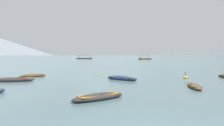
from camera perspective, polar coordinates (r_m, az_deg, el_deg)
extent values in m
plane|color=#476066|center=(1506.27, -3.57, 2.15)|extent=(6000.00, 6000.00, 0.00)
cone|color=slate|center=(2205.62, -4.78, 8.27)|extent=(1851.64, 1851.64, 468.23)
cone|color=slate|center=(2148.20, 16.41, 5.14)|extent=(927.94, 927.94, 227.97)
ellipsoid|color=#2D2826|center=(24.35, -25.66, -4.17)|extent=(4.69, 1.74, 0.53)
cube|color=#B22D28|center=(24.33, -25.66, -3.80)|extent=(3.38, 1.26, 0.05)
cube|color=#2D2826|center=(24.33, -25.67, -3.68)|extent=(0.19, 0.76, 0.04)
ellipsoid|color=brown|center=(28.20, -20.67, -3.26)|extent=(3.13, 2.64, 0.50)
cube|color=#197A56|center=(28.19, -20.67, -2.96)|extent=(2.26, 1.90, 0.05)
cube|color=brown|center=(28.18, -20.67, -2.86)|extent=(0.41, 0.51, 0.04)
ellipsoid|color=brown|center=(19.22, 21.50, -5.87)|extent=(1.72, 3.80, 0.42)
cube|color=#197A56|center=(19.20, 21.50, -5.50)|extent=(1.24, 2.74, 0.05)
cube|color=brown|center=(19.19, 21.50, -5.35)|extent=(0.63, 0.22, 0.04)
ellipsoid|color=navy|center=(23.40, 2.68, -4.17)|extent=(3.63, 3.41, 0.58)
cube|color=olive|center=(23.38, 2.68, -3.75)|extent=(2.61, 2.45, 0.05)
cube|color=navy|center=(23.37, 2.69, -3.63)|extent=(0.53, 0.58, 0.04)
ellipsoid|color=#2D2826|center=(13.25, -3.68, -9.25)|extent=(3.70, 2.94, 0.50)
cube|color=orange|center=(13.22, -3.68, -8.61)|extent=(2.67, 2.11, 0.05)
cube|color=#2D2826|center=(13.21, -3.68, -8.40)|extent=(0.46, 0.64, 0.04)
cube|color=brown|center=(123.95, 8.95, 1.07)|extent=(7.83, 4.87, 0.90)
cylinder|color=#4C4742|center=(121.63, 8.07, 1.58)|extent=(0.10, 0.10, 1.80)
cylinder|color=#4C4742|center=(123.21, 7.61, 1.59)|extent=(0.10, 0.10, 1.80)
cylinder|color=#4C4742|center=(124.73, 10.28, 1.58)|extent=(0.10, 0.10, 1.80)
cylinder|color=#4C4742|center=(126.26, 9.81, 1.60)|extent=(0.10, 0.10, 1.80)
cube|color=#334C75|center=(123.93, 8.96, 2.00)|extent=(6.58, 4.09, 0.12)
cube|color=brown|center=(137.65, -7.52, 1.19)|extent=(10.06, 4.33, 0.90)
cylinder|color=#4C4742|center=(138.92, -5.91, 1.67)|extent=(0.10, 0.10, 1.80)
cylinder|color=#4C4742|center=(135.79, -5.99, 1.66)|extent=(0.10, 0.10, 1.80)
cylinder|color=#4C4742|center=(139.58, -9.02, 1.66)|extent=(0.10, 0.10, 1.80)
cylinder|color=#4C4742|center=(136.47, -9.17, 1.65)|extent=(0.10, 0.10, 1.80)
cube|color=#334C75|center=(137.63, -7.53, 2.04)|extent=(8.45, 3.64, 0.12)
sphere|color=yellow|center=(26.06, 19.31, -3.81)|extent=(0.45, 0.45, 0.45)
cylinder|color=black|center=(26.02, 19.32, -3.00)|extent=(0.06, 0.06, 0.75)
ellipsoid|color=#477033|center=(28.84, -3.50, -3.30)|extent=(2.22, 2.23, 0.14)
ellipsoid|color=#2D5628|center=(28.05, -22.79, -3.63)|extent=(2.44, 1.77, 0.14)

